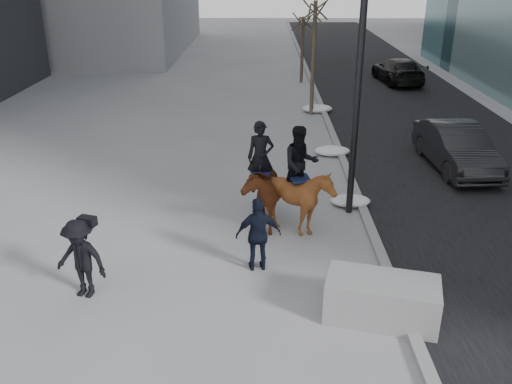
{
  "coord_description": "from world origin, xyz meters",
  "views": [
    {
      "loc": [
        0.14,
        -10.58,
        6.53
      ],
      "look_at": [
        0.0,
        1.2,
        1.5
      ],
      "focal_mm": 38.0,
      "sensor_mm": 36.0,
      "label": 1
    }
  ],
  "objects_px": {
    "mounted_right": "(300,192)",
    "planter": "(382,299)",
    "mounted_left": "(260,187)",
    "car_near": "(456,147)"
  },
  "relations": [
    {
      "from": "mounted_left",
      "to": "mounted_right",
      "type": "height_order",
      "value": "mounted_right"
    },
    {
      "from": "car_near",
      "to": "mounted_right",
      "type": "xyz_separation_m",
      "value": [
        -5.6,
        -4.79,
        0.38
      ]
    },
    {
      "from": "car_near",
      "to": "mounted_right",
      "type": "bearing_deg",
      "value": -142.86
    },
    {
      "from": "planter",
      "to": "mounted_left",
      "type": "xyz_separation_m",
      "value": [
        -2.4,
        4.22,
        0.6
      ]
    },
    {
      "from": "planter",
      "to": "mounted_left",
      "type": "height_order",
      "value": "mounted_left"
    },
    {
      "from": "planter",
      "to": "mounted_left",
      "type": "relative_size",
      "value": 0.77
    },
    {
      "from": "mounted_right",
      "to": "planter",
      "type": "bearing_deg",
      "value": -69.42
    },
    {
      "from": "planter",
      "to": "mounted_right",
      "type": "distance_m",
      "value": 4.04
    },
    {
      "from": "planter",
      "to": "car_near",
      "type": "height_order",
      "value": "car_near"
    },
    {
      "from": "mounted_right",
      "to": "mounted_left",
      "type": "bearing_deg",
      "value": 153.47
    }
  ]
}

